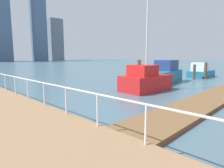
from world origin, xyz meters
name	(u,v)px	position (x,y,z in m)	size (l,w,h in m)	color
ground_plane	(35,86)	(0.00, 20.00, 0.00)	(300.00, 300.00, 0.00)	#476675
floating_dock	(206,101)	(4.45, 7.02, 0.09)	(15.89, 2.00, 0.18)	brown
boardwalk_railing	(66,93)	(-3.15, 9.70, 1.25)	(0.06, 26.04, 1.08)	white
dock_piling_3	(205,71)	(16.73, 11.26, 0.97)	(0.31, 0.31, 1.95)	brown
dock_piling_4	(139,75)	(4.90, 12.22, 1.19)	(0.31, 0.31, 2.38)	brown
dock_piling_5	(194,72)	(15.44, 12.05, 0.87)	(0.32, 0.32, 1.74)	brown
moored_boat_1	(164,74)	(10.51, 13.17, 0.88)	(6.37, 3.07, 2.27)	#1E6B8C
moored_boat_3	(145,80)	(5.10, 11.74, 0.82)	(4.17, 2.44, 8.43)	red
moored_boat_4	(201,72)	(18.84, 12.50, 0.67)	(5.01, 2.36, 1.87)	#1E6B8C
skyline_tower_4	(38,8)	(46.41, 119.27, 31.55)	(7.39, 7.04, 63.09)	slate
skyline_tower_5	(53,40)	(62.30, 131.03, 14.35)	(9.36, 12.95, 28.70)	slate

